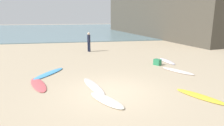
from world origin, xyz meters
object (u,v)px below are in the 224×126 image
surfboard_0 (178,71)px  surfboard_6 (38,84)px  surfboard_2 (106,100)px  surfboard_3 (167,61)px  surfboard_4 (49,73)px  surfboard_5 (200,96)px  beachgoer_near (89,41)px  beach_cooler (157,62)px  surfboard_1 (93,86)px

surfboard_0 → surfboard_6: size_ratio=0.91×
surfboard_2 → surfboard_3: surfboard_2 is taller
surfboard_3 → surfboard_4: size_ratio=0.80×
surfboard_3 → surfboard_4: (-7.91, -1.66, 0.00)m
surfboard_4 → surfboard_2: bearing=153.0°
surfboard_5 → beachgoer_near: bearing=80.2°
beach_cooler → surfboard_3: bearing=36.6°
surfboard_0 → surfboard_5: (-0.96, -3.69, -0.00)m
surfboard_5 → beachgoer_near: size_ratio=1.26×
surfboard_3 → beachgoer_near: size_ratio=1.21×
surfboard_2 → surfboard_0: bearing=-172.9°
surfboard_6 → beach_cooler: 7.62m
surfboard_1 → surfboard_4: 3.38m
surfboard_1 → surfboard_6: bearing=151.0°
surfboard_6 → beach_cooler: (7.14, 2.67, 0.16)m
surfboard_3 → surfboard_5: bearing=-105.4°
surfboard_5 → surfboard_6: size_ratio=0.92×
surfboard_3 → surfboard_5: size_ratio=0.96×
surfboard_1 → surfboard_5: same height
surfboard_3 → surfboard_6: surfboard_3 is taller
beachgoer_near → beach_cooler: 7.08m
surfboard_3 → surfboard_6: (-8.20, -3.46, -0.01)m
surfboard_4 → surfboard_1: bearing=163.3°
beachgoer_near → surfboard_2: bearing=-33.7°
surfboard_0 → surfboard_6: 7.76m
surfboard_3 → beachgoer_near: 7.19m
surfboard_3 → surfboard_5: 6.35m
surfboard_0 → surfboard_1: size_ratio=0.84×
surfboard_3 → surfboard_1: bearing=-145.7°
surfboard_6 → surfboard_5: bearing=-40.9°
surfboard_6 → surfboard_0: bearing=-11.7°
surfboard_2 → surfboard_6: 3.78m
surfboard_3 → surfboard_4: bearing=-170.3°
surfboard_2 → beachgoer_near: bearing=-118.8°
surfboard_5 → surfboard_4: bearing=116.8°
surfboard_1 → surfboard_4: surfboard_4 is taller
surfboard_0 → surfboard_5: bearing=47.1°
beachgoer_near → beach_cooler: size_ratio=3.84×
surfboard_2 → surfboard_5: size_ratio=0.93×
surfboard_2 → surfboard_3: size_ratio=0.97×
surfboard_0 → surfboard_2: surfboard_2 is taller
beachgoer_near → beach_cooler: (4.08, -5.73, -0.76)m
surfboard_1 → beachgoer_near: 9.16m
surfboard_5 → beachgoer_near: 11.76m
beachgoer_near → surfboard_0: bearing=-0.9°
surfboard_3 → beach_cooler: 1.33m
surfboard_0 → surfboard_2: size_ratio=1.06×
surfboard_4 → beachgoer_near: 7.21m
surfboard_1 → beachgoer_near: size_ratio=1.48×
surfboard_1 → beachgoer_near: bearing=73.3°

